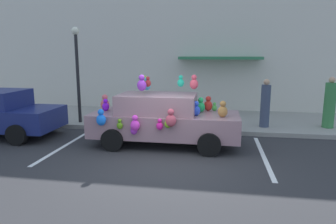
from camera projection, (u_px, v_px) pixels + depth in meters
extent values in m
plane|color=#2D2D30|center=(165.00, 163.00, 7.64)|extent=(60.00, 60.00, 0.00)
cube|color=gray|center=(186.00, 119.00, 12.47)|extent=(24.00, 4.00, 0.15)
cube|color=beige|center=(192.00, 44.00, 13.97)|extent=(24.00, 0.30, 6.40)
cube|color=#2D7249|center=(220.00, 58.00, 13.35)|extent=(3.60, 1.10, 0.12)
cube|color=silver|center=(263.00, 156.00, 8.20)|extent=(0.12, 3.60, 0.01)
cube|color=silver|center=(65.00, 145.00, 9.13)|extent=(0.12, 3.60, 0.01)
cube|color=gray|center=(165.00, 124.00, 9.10)|extent=(4.38, 1.67, 0.68)
cube|color=gray|center=(157.00, 104.00, 9.02)|extent=(2.28, 1.47, 0.56)
cylinder|color=black|center=(211.00, 130.00, 9.75)|extent=(0.64, 0.22, 0.64)
cylinder|color=black|center=(209.00, 145.00, 8.13)|extent=(0.64, 0.22, 0.64)
cylinder|color=black|center=(129.00, 126.00, 10.19)|extent=(0.64, 0.22, 0.64)
cylinder|color=black|center=(112.00, 140.00, 8.57)|extent=(0.64, 0.22, 0.64)
ellipsoid|color=#E81F9A|center=(160.00, 126.00, 8.19)|extent=(0.18, 0.15, 0.22)
sphere|color=#E81F9A|center=(160.00, 121.00, 8.16)|extent=(0.12, 0.12, 0.12)
ellipsoid|color=blue|center=(101.00, 120.00, 8.39)|extent=(0.27, 0.22, 0.32)
sphere|color=blue|center=(101.00, 112.00, 8.35)|extent=(0.17, 0.17, 0.17)
ellipsoid|color=#25E0A9|center=(181.00, 83.00, 9.38)|extent=(0.21, 0.17, 0.25)
sphere|color=#25E0A9|center=(181.00, 77.00, 9.35)|extent=(0.13, 0.13, 0.13)
ellipsoid|color=#AA7438|center=(223.00, 112.00, 8.40)|extent=(0.27, 0.22, 0.32)
sphere|color=#AA7438|center=(223.00, 104.00, 8.36)|extent=(0.17, 0.17, 0.17)
ellipsoid|color=#DB5D63|center=(105.00, 104.00, 9.54)|extent=(0.28, 0.23, 0.33)
sphere|color=#DB5D63|center=(105.00, 97.00, 9.50)|extent=(0.18, 0.18, 0.18)
ellipsoid|color=green|center=(214.00, 108.00, 9.33)|extent=(0.16, 0.13, 0.18)
sphere|color=green|center=(215.00, 104.00, 9.31)|extent=(0.10, 0.10, 0.10)
ellipsoid|color=#8417ED|center=(106.00, 107.00, 9.36)|extent=(0.22, 0.18, 0.26)
sphere|color=#8417ED|center=(105.00, 101.00, 9.32)|extent=(0.14, 0.14, 0.14)
ellipsoid|color=#41A5C6|center=(147.00, 86.00, 9.22)|extent=(0.23, 0.19, 0.27)
sphere|color=#41A5C6|center=(147.00, 79.00, 9.18)|extent=(0.15, 0.15, 0.15)
ellipsoid|color=maroon|center=(148.00, 83.00, 8.90)|extent=(0.18, 0.15, 0.21)
sphere|color=maroon|center=(148.00, 78.00, 8.87)|extent=(0.11, 0.11, 0.11)
ellipsoid|color=purple|center=(142.00, 85.00, 8.59)|extent=(0.27, 0.22, 0.32)
sphere|color=purple|center=(142.00, 78.00, 8.55)|extent=(0.17, 0.17, 0.17)
ellipsoid|color=red|center=(208.00, 106.00, 9.37)|extent=(0.27, 0.22, 0.31)
sphere|color=red|center=(208.00, 99.00, 9.33)|extent=(0.17, 0.17, 0.17)
ellipsoid|color=#CE4255|center=(194.00, 84.00, 8.71)|extent=(0.24, 0.20, 0.29)
sphere|color=#CE4255|center=(194.00, 77.00, 8.67)|extent=(0.16, 0.16, 0.16)
ellipsoid|color=#58931B|center=(120.00, 126.00, 8.38)|extent=(0.17, 0.14, 0.20)
sphere|color=#58931B|center=(120.00, 121.00, 8.35)|extent=(0.11, 0.11, 0.11)
ellipsoid|color=#C1475A|center=(171.00, 121.00, 8.06)|extent=(0.28, 0.23, 0.34)
sphere|color=#C1475A|center=(171.00, 112.00, 8.02)|extent=(0.18, 0.18, 0.18)
ellipsoid|color=#E13BCC|center=(135.00, 125.00, 8.27)|extent=(0.26, 0.21, 0.31)
sphere|color=#E13BCC|center=(135.00, 118.00, 8.23)|extent=(0.16, 0.16, 0.16)
ellipsoid|color=purple|center=(134.00, 131.00, 8.33)|extent=(0.19, 0.16, 0.23)
sphere|color=purple|center=(134.00, 125.00, 8.30)|extent=(0.12, 0.12, 0.12)
ellipsoid|color=blue|center=(196.00, 111.00, 8.60)|extent=(0.25, 0.20, 0.29)
sphere|color=blue|center=(196.00, 104.00, 8.56)|extent=(0.16, 0.16, 0.16)
ellipsoid|color=#7BCE23|center=(168.00, 124.00, 8.14)|extent=(0.18, 0.15, 0.21)
sphere|color=#7BCE23|center=(168.00, 119.00, 8.11)|extent=(0.11, 0.11, 0.11)
ellipsoid|color=green|center=(201.00, 107.00, 9.15)|extent=(0.26, 0.21, 0.31)
sphere|color=green|center=(201.00, 100.00, 9.12)|extent=(0.17, 0.17, 0.17)
ellipsoid|color=#99BB22|center=(145.00, 85.00, 9.45)|extent=(0.25, 0.21, 0.30)
sphere|color=#99BB22|center=(144.00, 78.00, 9.41)|extent=(0.16, 0.16, 0.16)
cylinder|color=black|center=(48.00, 122.00, 10.80)|extent=(0.64, 0.22, 0.64)
cylinder|color=black|center=(17.00, 135.00, 9.11)|extent=(0.64, 0.22, 0.64)
ellipsoid|color=brown|center=(222.00, 122.00, 10.78)|extent=(0.29, 0.24, 0.36)
sphere|color=brown|center=(222.00, 115.00, 10.73)|extent=(0.20, 0.20, 0.20)
sphere|color=brown|center=(220.00, 113.00, 10.73)|extent=(0.08, 0.08, 0.08)
sphere|color=brown|center=(224.00, 113.00, 10.71)|extent=(0.08, 0.08, 0.08)
cylinder|color=black|center=(78.00, 79.00, 11.33)|extent=(0.12, 0.12, 3.26)
sphere|color=#EAEACC|center=(75.00, 31.00, 11.00)|extent=(0.28, 0.28, 0.28)
cylinder|color=#387D43|center=(330.00, 105.00, 10.62)|extent=(0.38, 0.38, 1.59)
sphere|color=tan|center=(332.00, 80.00, 10.45)|extent=(0.21, 0.21, 0.21)
cylinder|color=#3B465F|center=(265.00, 106.00, 10.73)|extent=(0.33, 0.33, 1.50)
sphere|color=tan|center=(267.00, 82.00, 10.57)|extent=(0.21, 0.21, 0.21)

